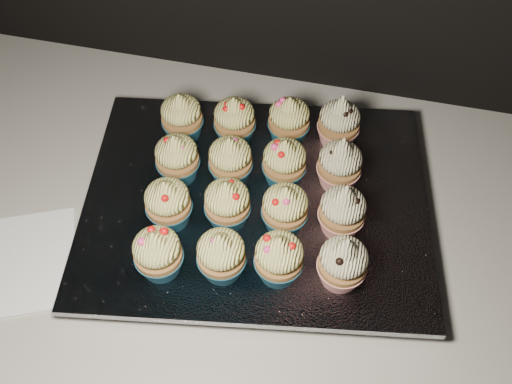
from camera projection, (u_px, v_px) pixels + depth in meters
The scene contains 21 objects.
cabinet at pixel (206, 329), 1.23m from camera, with size 2.40×0.60×0.86m, color black.
worktop at pixel (185, 212), 0.86m from camera, with size 2.44×0.64×0.04m, color beige.
napkin at pixel (16, 264), 0.79m from camera, with size 0.16×0.16×0.00m, color white.
baking_tray at pixel (256, 208), 0.83m from camera, with size 0.45×0.34×0.02m, color black.
foil_lining at pixel (256, 201), 0.82m from camera, with size 0.49×0.38×0.01m, color silver.
cupcake_0 at pixel (158, 253), 0.72m from camera, with size 0.06×0.06×0.08m.
cupcake_1 at pixel (221, 255), 0.71m from camera, with size 0.06×0.06×0.08m.
cupcake_2 at pixel (279, 258), 0.71m from camera, with size 0.06×0.06×0.08m.
cupcake_3 at pixel (343, 262), 0.71m from camera, with size 0.06×0.06×0.10m.
cupcake_4 at pixel (168, 203), 0.76m from camera, with size 0.06×0.06×0.08m.
cupcake_5 at pixel (227, 204), 0.76m from camera, with size 0.06×0.06×0.08m.
cupcake_6 at pixel (285, 209), 0.76m from camera, with size 0.06×0.06×0.08m.
cupcake_7 at pixel (342, 210), 0.75m from camera, with size 0.06×0.06×0.10m.
cupcake_8 at pixel (177, 158), 0.81m from camera, with size 0.06×0.06×0.08m.
cupcake_9 at pixel (230, 160), 0.80m from camera, with size 0.06×0.06×0.08m.
cupcake_10 at pixel (284, 162), 0.80m from camera, with size 0.06×0.06×0.08m.
cupcake_11 at pixel (340, 164), 0.80m from camera, with size 0.06×0.06×0.10m.
cupcake_12 at pixel (182, 117), 0.85m from camera, with size 0.06×0.06×0.08m.
cupcake_13 at pixel (235, 120), 0.85m from camera, with size 0.06×0.06×0.08m.
cupcake_14 at pixel (289, 120), 0.85m from camera, with size 0.06×0.06×0.08m.
cupcake_15 at pixel (339, 122), 0.85m from camera, with size 0.06×0.06×0.10m.
Camera 1 is at (0.21, 1.25, 1.59)m, focal length 40.00 mm.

